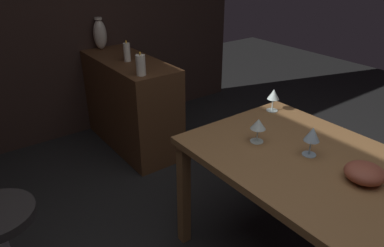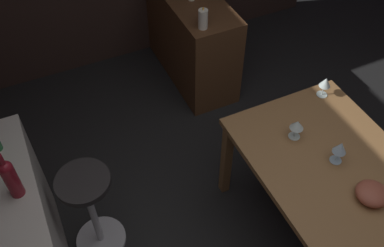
% 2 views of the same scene
% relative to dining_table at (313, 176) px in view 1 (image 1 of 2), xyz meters
% --- Properties ---
extents(wall_side_right, '(0.10, 4.40, 2.60)m').
position_rel_dining_table_xyz_m(wall_side_right, '(2.48, 0.68, 0.65)').
color(wall_side_right, '#33231E').
rests_on(wall_side_right, ground_plane).
extents(dining_table, '(1.27, 0.87, 0.74)m').
position_rel_dining_table_xyz_m(dining_table, '(0.00, 0.00, 0.00)').
color(dining_table, olive).
rests_on(dining_table, ground_plane).
extents(sideboard_cabinet, '(1.10, 0.44, 0.82)m').
position_rel_dining_table_xyz_m(sideboard_cabinet, '(1.90, 0.04, -0.24)').
color(sideboard_cabinet, '#56351E').
rests_on(sideboard_cabinet, ground_plane).
extents(wine_glass_left, '(0.08, 0.08, 0.16)m').
position_rel_dining_table_xyz_m(wine_glass_left, '(0.06, -0.02, 0.20)').
color(wine_glass_left, silver).
rests_on(wine_glass_left, dining_table).
extents(wine_glass_right, '(0.08, 0.08, 0.14)m').
position_rel_dining_table_xyz_m(wine_glass_right, '(0.31, 0.09, 0.19)').
color(wine_glass_right, silver).
rests_on(wine_glass_right, dining_table).
extents(wine_glass_center, '(0.08, 0.08, 0.15)m').
position_rel_dining_table_xyz_m(wine_glass_center, '(0.54, -0.29, 0.20)').
color(wine_glass_center, silver).
rests_on(wine_glass_center, dining_table).
extents(fruit_bowl, '(0.18, 0.18, 0.08)m').
position_rel_dining_table_xyz_m(fruit_bowl, '(-0.23, -0.03, 0.13)').
color(fruit_bowl, '#9E4C38').
rests_on(fruit_bowl, dining_table).
extents(pillar_candle_tall, '(0.06, 0.06, 0.18)m').
position_rel_dining_table_xyz_m(pillar_candle_tall, '(1.85, 0.06, 0.25)').
color(pillar_candle_tall, white).
rests_on(pillar_candle_tall, sideboard_cabinet).
extents(pillar_candle_short, '(0.07, 0.07, 0.18)m').
position_rel_dining_table_xyz_m(pillar_candle_short, '(1.46, 0.15, 0.25)').
color(pillar_candle_short, white).
rests_on(pillar_candle_short, sideboard_cabinet).
extents(vase_ceramic_ivory, '(0.12, 0.12, 0.29)m').
position_rel_dining_table_xyz_m(vase_ceramic_ivory, '(2.37, 0.07, 0.31)').
color(vase_ceramic_ivory, beige).
rests_on(vase_ceramic_ivory, sideboard_cabinet).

